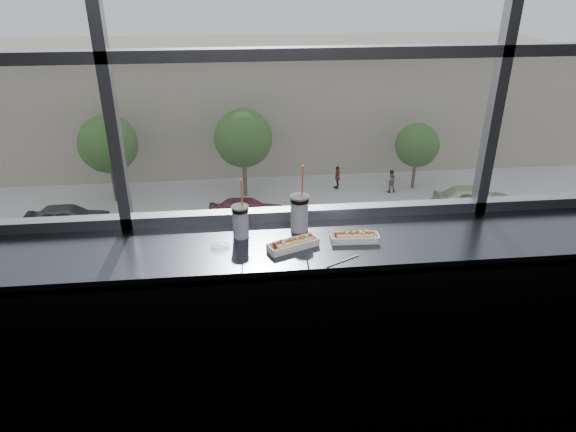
{
  "coord_description": "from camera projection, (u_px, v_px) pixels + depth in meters",
  "views": [
    {
      "loc": [
        -0.39,
        -1.09,
        2.38
      ],
      "look_at": [
        -0.15,
        1.23,
        1.25
      ],
      "focal_mm": 32.0,
      "sensor_mm": 36.0,
      "label": 1
    }
  ],
  "objects": [
    {
      "name": "hotdog_tray_left",
      "position": [
        293.0,
        244.0,
        2.58
      ],
      "size": [
        0.27,
        0.18,
        0.06
      ],
      "rotation": [
        0.0,
        0.0,
        0.39
      ],
      "color": "white",
      "rests_on": "counter"
    },
    {
      "name": "car_far_b",
      "position": [
        247.0,
        207.0,
        29.21
      ],
      "size": [
        2.82,
        6.14,
        2.01
      ],
      "primitive_type": "imported",
      "rotation": [
        0.0,
        0.0,
        1.52
      ],
      "color": "maroon",
      "rests_on": "street_asphalt"
    },
    {
      "name": "counter",
      "position": [
        316.0,
        246.0,
        2.68
      ],
      "size": [
        6.0,
        0.55,
        0.06
      ],
      "primitive_type": "cube",
      "color": "#454850",
      "rests_on": "ground"
    },
    {
      "name": "car_near_c",
      "position": [
        292.0,
        281.0,
        22.19
      ],
      "size": [
        3.11,
        6.58,
        2.13
      ],
      "primitive_type": "imported",
      "rotation": [
        0.0,
        0.0,
        1.64
      ],
      "color": "maroon",
      "rests_on": "street_asphalt"
    },
    {
      "name": "tree_center",
      "position": [
        243.0,
        138.0,
        31.56
      ],
      "size": [
        3.63,
        3.63,
        5.67
      ],
      "color": "#47382B",
      "rests_on": "far_sidewalk"
    },
    {
      "name": "counter_fascia",
      "position": [
        321.0,
        356.0,
        2.68
      ],
      "size": [
        6.0,
        0.04,
        1.04
      ],
      "primitive_type": "cube",
      "color": "#454850",
      "rests_on": "ground"
    },
    {
      "name": "wall_back_lower",
      "position": [
        307.0,
        298.0,
        3.15
      ],
      "size": [
        6.0,
        0.0,
        6.0
      ],
      "primitive_type": "plane",
      "rotation": [
        1.57,
        0.0,
        0.0
      ],
      "color": "black",
      "rests_on": "ground"
    },
    {
      "name": "soda_cup_left",
      "position": [
        240.0,
        220.0,
        2.66
      ],
      "size": [
        0.09,
        0.09,
        0.34
      ],
      "color": "white",
      "rests_on": "counter"
    },
    {
      "name": "tree_left",
      "position": [
        108.0,
        144.0,
        30.82
      ],
      "size": [
        3.56,
        3.56,
        5.57
      ],
      "color": "#47382B",
      "rests_on": "far_sidewalk"
    },
    {
      "name": "far_building",
      "position": [
        238.0,
        99.0,
        40.42
      ],
      "size": [
        50.0,
        14.0,
        8.0
      ],
      "primitive_type": "cube",
      "color": "gray",
      "rests_on": "plaza_ground"
    },
    {
      "name": "car_near_d",
      "position": [
        402.0,
        274.0,
        22.65
      ],
      "size": [
        3.59,
        6.86,
        2.18
      ],
      "primitive_type": "imported",
      "rotation": [
        0.0,
        0.0,
        1.44
      ],
      "color": "#B7B999",
      "rests_on": "street_asphalt"
    },
    {
      "name": "wrapper",
      "position": [
        220.0,
        246.0,
        2.59
      ],
      "size": [
        0.1,
        0.07,
        0.02
      ],
      "primitive_type": "ellipsoid",
      "color": "silver",
      "rests_on": "counter"
    },
    {
      "name": "loose_straw",
      "position": [
        343.0,
        261.0,
        2.48
      ],
      "size": [
        0.18,
        0.1,
        0.01
      ],
      "primitive_type": "cylinder",
      "rotation": [
        0.0,
        1.57,
        0.49
      ],
      "color": "white",
      "rests_on": "counter"
    },
    {
      "name": "pedestrian_c",
      "position": [
        337.0,
        175.0,
        33.86
      ],
      "size": [
        0.62,
        0.83,
        1.86
      ],
      "primitive_type": "imported",
      "rotation": [
        0.0,
        0.0,
        4.71
      ],
      "color": "#66605B",
      "rests_on": "far_sidewalk"
    },
    {
      "name": "tree_right",
      "position": [
        417.0,
        145.0,
        32.99
      ],
      "size": [
        2.85,
        2.85,
        4.45
      ],
      "color": "#47382B",
      "rests_on": "far_sidewalk"
    },
    {
      "name": "street_asphalt",
      "position": [
        248.0,
        258.0,
        26.08
      ],
      "size": [
        80.0,
        10.0,
        0.06
      ],
      "primitive_type": "cube",
      "color": "black",
      "rests_on": "plaza_ground"
    },
    {
      "name": "hotdog_tray_right",
      "position": [
        355.0,
        237.0,
        2.65
      ],
      "size": [
        0.25,
        0.09,
        0.06
      ],
      "rotation": [
        0.0,
        0.0,
        -0.05
      ],
      "color": "white",
      "rests_on": "counter"
    },
    {
      "name": "car_far_c",
      "position": [
        475.0,
        195.0,
        30.46
      ],
      "size": [
        3.23,
        6.78,
        2.2
      ],
      "primitive_type": "imported",
      "rotation": [
        0.0,
        0.0,
        1.5
      ],
      "color": "beige",
      "rests_on": "street_asphalt"
    },
    {
      "name": "car_near_b",
      "position": [
        115.0,
        291.0,
        21.48
      ],
      "size": [
        2.81,
        6.45,
        2.13
      ],
      "primitive_type": "imported",
      "rotation": [
        0.0,
        0.0,
        1.59
      ],
      "color": "black",
      "rests_on": "street_asphalt"
    },
    {
      "name": "far_sidewalk",
      "position": [
        244.0,
        195.0,
        33.23
      ],
      "size": [
        80.0,
        6.0,
        0.04
      ],
      "primitive_type": "cube",
      "color": "#AFAFAF",
      "rests_on": "plaza_ground"
    },
    {
      "name": "car_far_a",
      "position": [
        67.0,
        214.0,
        28.24
      ],
      "size": [
        2.68,
        6.28,
        2.08
      ],
      "primitive_type": "imported",
      "rotation": [
        0.0,
        0.0,
        1.58
      ],
      "color": "#393738",
      "rests_on": "street_asphalt"
    },
    {
      "name": "pedestrian_d",
      "position": [
        391.0,
        179.0,
        33.29
      ],
      "size": [
        0.81,
        0.61,
        1.83
      ],
      "primitive_type": "imported",
      "rotation": [
        0.0,
        0.0,
        3.14
      ],
      "color": "#66605B",
      "rests_on": "far_sidewalk"
    },
    {
      "name": "plaza_ground",
      "position": [
        239.0,
        128.0,
        47.09
      ],
      "size": [
        120.0,
        120.0,
        0.0
      ],
      "primitive_type": "plane",
      "color": "#AFAFAF",
      "rests_on": "ground"
    },
    {
      "name": "soda_cup_right",
      "position": [
        299.0,
        211.0,
        2.73
      ],
      "size": [
        0.1,
        0.1,
        0.38
      ],
      "color": "white",
      "rests_on": "counter"
    }
  ]
}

